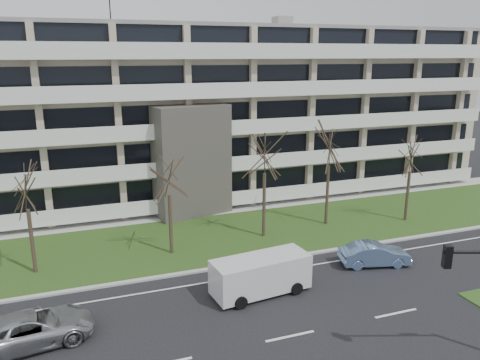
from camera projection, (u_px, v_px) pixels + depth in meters
name	position (u px, v px, depth m)	size (l,w,h in m)	color
ground	(290.00, 336.00, 22.04)	(160.00, 160.00, 0.00)	black
grass_verge	(212.00, 237.00, 33.84)	(90.00, 10.00, 0.06)	#254B19
curb	(235.00, 265.00, 29.29)	(90.00, 0.35, 0.12)	#B2B2AD
sidewalk	(193.00, 214.00, 38.84)	(90.00, 2.00, 0.08)	#B2B2AD
lane_edge_line	(243.00, 276.00, 27.94)	(90.00, 0.12, 0.01)	white
apartment_building	(173.00, 113.00, 43.05)	(60.50, 15.10, 18.75)	#B4A58C
silver_pickup	(32.00, 329.00, 21.30)	(2.54, 5.51, 1.53)	#A8ABAF
blue_sedan	(374.00, 254.00, 29.31)	(1.52, 4.37, 1.44)	#7293C6
white_van	(262.00, 272.00, 25.73)	(5.66, 2.72, 2.12)	silver
tree_2	(25.00, 183.00, 26.97)	(3.63, 3.63, 7.26)	#382B21
tree_3	(168.00, 171.00, 29.72)	(3.65, 3.65, 7.30)	#382B21
tree_4	(265.00, 148.00, 32.36)	(4.24, 4.24, 8.47)	#382B21
tree_5	(330.00, 142.00, 34.85)	(4.20, 4.20, 8.41)	#382B21
tree_6	(412.00, 152.00, 35.86)	(3.61, 3.61, 7.22)	#382B21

